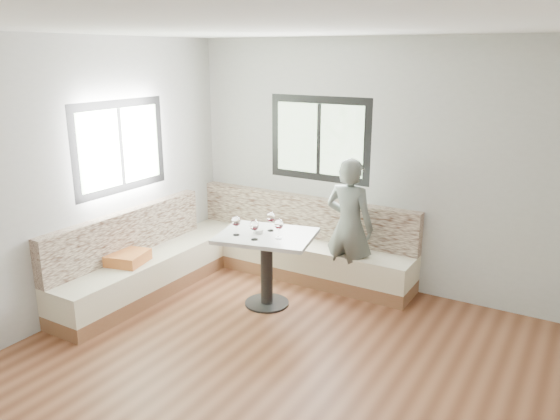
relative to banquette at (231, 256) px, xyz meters
name	(u,v)px	position (x,y,z in m)	size (l,w,h in m)	color
room	(270,221)	(1.51, -1.55, 1.08)	(5.01, 5.01, 2.81)	brown
banquette	(231,256)	(0.00, 0.00, 0.00)	(2.90, 2.80, 0.95)	brown
table	(267,252)	(0.67, -0.28, 0.27)	(1.12, 0.96, 0.80)	black
person	(349,227)	(1.28, 0.48, 0.44)	(0.56, 0.37, 1.55)	#5B625A
olive_ramekin	(258,231)	(0.59, -0.30, 0.49)	(0.11, 0.11, 0.04)	white
wine_glass_a	(236,222)	(0.43, -0.47, 0.62)	(0.09, 0.09, 0.21)	white
wine_glass_b	(254,226)	(0.67, -0.49, 0.62)	(0.09, 0.09, 0.21)	white
wine_glass_c	(279,225)	(0.86, -0.33, 0.62)	(0.09, 0.09, 0.21)	white
wine_glass_d	(271,218)	(0.66, -0.16, 0.62)	(0.09, 0.09, 0.21)	white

